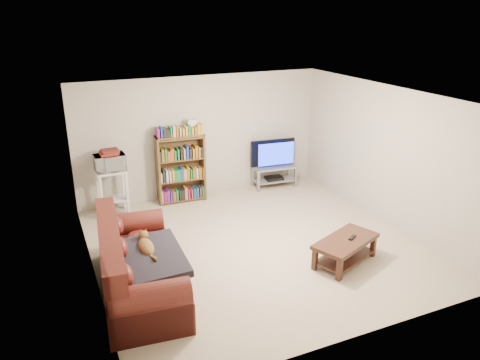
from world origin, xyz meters
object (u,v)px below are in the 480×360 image
sofa (134,270)px  coffee_table (345,246)px  bookshelf (181,168)px  tv_stand (274,173)px

sofa → coffee_table: bearing=-3.5°
sofa → coffee_table: (3.04, -0.50, -0.07)m
sofa → bookshelf: 3.20m
coffee_table → bookshelf: 3.65m
tv_stand → bookshelf: bookshelf is taller
tv_stand → coffee_table: bearing=-94.2°
coffee_table → bookshelf: (-1.51, 3.29, 0.42)m
coffee_table → tv_stand: tv_stand is taller
coffee_table → bookshelf: bearing=92.3°
coffee_table → tv_stand: bearing=58.6°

